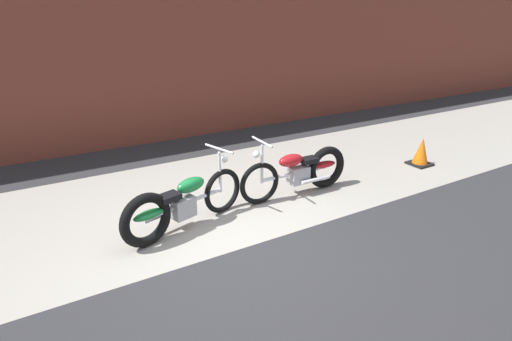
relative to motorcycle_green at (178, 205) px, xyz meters
name	(u,v)px	position (x,y,z in m)	size (l,w,h in m)	color
ground_plane	(240,249)	(0.51, -0.83, -0.40)	(80.00, 80.00, 0.00)	#2D2D30
sidewalk_slab	(189,198)	(0.51, 0.92, -0.40)	(36.00, 3.50, 0.01)	#9E998E
brick_building_wall	(117,3)	(0.51, 4.37, 2.58)	(36.00, 0.50, 5.95)	brown
motorcycle_green	(178,205)	(0.00, 0.00, 0.00)	(1.96, 0.80, 1.03)	black
motorcycle_red	(303,171)	(2.20, 0.16, 0.00)	(2.01, 0.58, 1.03)	black
traffic_cone	(421,153)	(5.00, 0.06, -0.15)	(0.40, 0.40, 0.55)	orange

